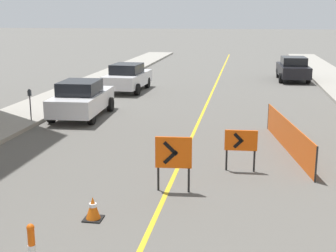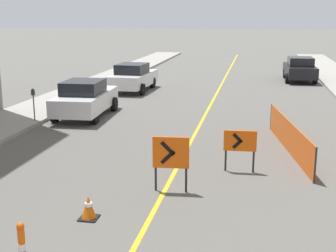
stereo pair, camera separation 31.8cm
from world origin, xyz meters
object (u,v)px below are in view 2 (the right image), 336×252
(traffic_cone_fourth, at_px, (89,208))
(parked_car_curb_mid, at_px, (133,77))
(parked_car_curb_near, at_px, (85,98))
(parked_car_curb_far, at_px, (300,69))
(arrow_barricade_secondary, at_px, (240,143))
(arrow_barricade_primary, at_px, (171,155))
(parking_meter_near_curb, at_px, (33,98))

(traffic_cone_fourth, height_order, parked_car_curb_mid, parked_car_curb_mid)
(traffic_cone_fourth, relative_size, parked_car_curb_near, 0.12)
(parked_car_curb_mid, relative_size, parked_car_curb_far, 1.00)
(arrow_barricade_secondary, distance_m, parked_car_curb_far, 19.59)
(arrow_barricade_primary, relative_size, parked_car_curb_far, 0.32)
(traffic_cone_fourth, relative_size, parked_car_curb_far, 0.12)
(arrow_barricade_secondary, height_order, parked_car_curb_far, parked_car_curb_far)
(traffic_cone_fourth, xyz_separation_m, arrow_barricade_secondary, (3.08, 3.77, 0.58))
(traffic_cone_fourth, distance_m, arrow_barricade_secondary, 4.90)
(arrow_barricade_primary, bearing_deg, parked_car_curb_far, 72.59)
(parked_car_curb_mid, relative_size, parking_meter_near_curb, 3.42)
(traffic_cone_fourth, xyz_separation_m, parking_meter_near_curb, (-5.34, 8.28, 0.80))
(parked_car_curb_near, relative_size, parked_car_curb_far, 1.00)
(parked_car_curb_mid, bearing_deg, parked_car_curb_near, -89.18)
(arrow_barricade_secondary, relative_size, parking_meter_near_curb, 0.93)
(arrow_barricade_primary, bearing_deg, traffic_cone_fourth, -131.83)
(traffic_cone_fourth, relative_size, parked_car_curb_mid, 0.12)
(parked_car_curb_mid, bearing_deg, arrow_barricade_primary, -69.04)
(traffic_cone_fourth, distance_m, parking_meter_near_curb, 9.89)
(parked_car_curb_near, relative_size, parked_car_curb_mid, 1.00)
(traffic_cone_fourth, xyz_separation_m, parked_car_curb_far, (6.26, 23.10, 0.55))
(arrow_barricade_secondary, distance_m, parking_meter_near_curb, 9.55)
(parked_car_curb_far, relative_size, parking_meter_near_curb, 3.41)
(arrow_barricade_secondary, height_order, parked_car_curb_near, parked_car_curb_near)
(traffic_cone_fourth, bearing_deg, arrow_barricade_primary, 52.81)
(parked_car_curb_mid, bearing_deg, traffic_cone_fourth, -75.60)
(parked_car_curb_near, height_order, parking_meter_near_curb, parked_car_curb_near)
(arrow_barricade_primary, relative_size, arrow_barricade_secondary, 1.18)
(parked_car_curb_mid, height_order, parking_meter_near_curb, parked_car_curb_mid)
(arrow_barricade_primary, distance_m, parked_car_curb_near, 9.53)
(parked_car_curb_near, height_order, parked_car_curb_far, same)
(traffic_cone_fourth, relative_size, arrow_barricade_secondary, 0.43)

